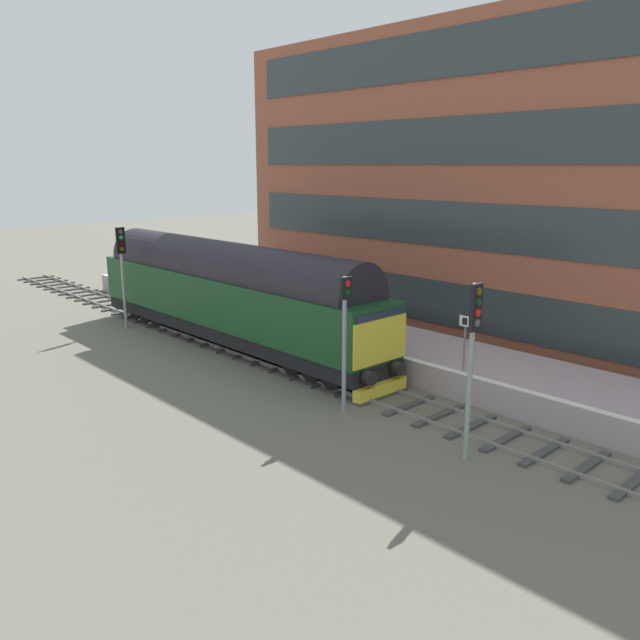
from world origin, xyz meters
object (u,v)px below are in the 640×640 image
at_px(signal_post_near, 472,348).
at_px(platform_number_sign, 465,335).
at_px(signal_post_far, 122,263).
at_px(signal_post_mid, 345,330).
at_px(diesel_locomotive, 228,291).

relative_size(signal_post_near, platform_number_sign, 2.52).
xyz_separation_m(signal_post_near, signal_post_far, (-0.00, 20.10, 0.03)).
distance_m(signal_post_near, signal_post_mid, 4.78).
relative_size(signal_post_mid, platform_number_sign, 2.30).
xyz_separation_m(diesel_locomotive, platform_number_sign, (1.91, -11.19, -0.17)).
height_order(signal_post_far, platform_number_sign, signal_post_far).
xyz_separation_m(diesel_locomotive, signal_post_mid, (-1.96, -9.27, 0.33)).
xyz_separation_m(signal_post_mid, signal_post_far, (0.00, 15.34, 0.44)).
xyz_separation_m(diesel_locomotive, signal_post_near, (-1.96, -14.04, 0.74)).
bearing_deg(platform_number_sign, signal_post_mid, 153.58).
bearing_deg(diesel_locomotive, platform_number_sign, -80.33).
relative_size(signal_post_near, signal_post_far, 0.99).
relative_size(signal_post_far, platform_number_sign, 2.55).
height_order(signal_post_mid, platform_number_sign, signal_post_mid).
distance_m(diesel_locomotive, signal_post_mid, 9.48).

